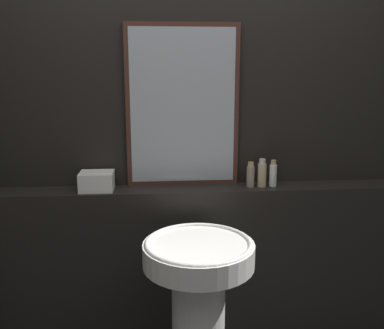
% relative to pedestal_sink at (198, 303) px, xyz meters
% --- Properties ---
extents(wall_back, '(8.00, 0.06, 2.50)m').
position_rel_pedestal_sink_xyz_m(wall_back, '(0.01, 0.58, 0.70)').
color(wall_back, black).
rests_on(wall_back, ground_plane).
extents(vanity_counter, '(2.33, 0.19, 0.98)m').
position_rel_pedestal_sink_xyz_m(vanity_counter, '(0.01, 0.45, -0.06)').
color(vanity_counter, black).
rests_on(vanity_counter, ground_plane).
extents(pedestal_sink, '(0.51, 0.51, 0.86)m').
position_rel_pedestal_sink_xyz_m(pedestal_sink, '(0.00, 0.00, 0.00)').
color(pedestal_sink, white).
rests_on(pedestal_sink, ground_plane).
extents(mirror, '(0.61, 0.03, 0.87)m').
position_rel_pedestal_sink_xyz_m(mirror, '(-0.04, 0.53, 0.87)').
color(mirror, '#47281E').
rests_on(mirror, vanity_counter).
extents(towel_stack, '(0.18, 0.15, 0.10)m').
position_rel_pedestal_sink_xyz_m(towel_stack, '(-0.50, 0.45, 0.48)').
color(towel_stack, white).
rests_on(towel_stack, vanity_counter).
extents(shampoo_bottle, '(0.04, 0.04, 0.14)m').
position_rel_pedestal_sink_xyz_m(shampoo_bottle, '(0.33, 0.45, 0.49)').
color(shampoo_bottle, gray).
rests_on(shampoo_bottle, vanity_counter).
extents(conditioner_bottle, '(0.05, 0.05, 0.16)m').
position_rel_pedestal_sink_xyz_m(conditioner_bottle, '(0.39, 0.45, 0.50)').
color(conditioner_bottle, '#C6B284').
rests_on(conditioner_bottle, vanity_counter).
extents(lotion_bottle, '(0.04, 0.04, 0.15)m').
position_rel_pedestal_sink_xyz_m(lotion_bottle, '(0.46, 0.45, 0.50)').
color(lotion_bottle, white).
rests_on(lotion_bottle, vanity_counter).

